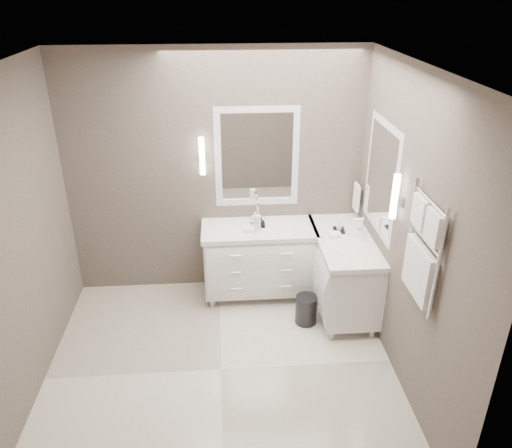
{
  "coord_description": "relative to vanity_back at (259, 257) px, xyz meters",
  "views": [
    {
      "loc": [
        0.05,
        -3.57,
        3.25
      ],
      "look_at": [
        0.38,
        0.7,
        1.15
      ],
      "focal_mm": 35.0,
      "sensor_mm": 36.0,
      "label": 1
    }
  ],
  "objects": [
    {
      "name": "mirror_right",
      "position": [
        1.14,
        -0.43,
        1.06
      ],
      "size": [
        0.02,
        0.9,
        1.1
      ],
      "color": "white",
      "rests_on": "wall_right"
    },
    {
      "name": "sconce_back",
      "position": [
        -0.58,
        0.2,
        1.11
      ],
      "size": [
        0.06,
        0.06,
        0.4
      ],
      "color": "white",
      "rests_on": "wall_back"
    },
    {
      "name": "floor",
      "position": [
        -0.45,
        -1.23,
        -0.49
      ],
      "size": [
        3.2,
        3.0,
        0.01
      ],
      "primitive_type": "cube",
      "color": "silver",
      "rests_on": "ground"
    },
    {
      "name": "wall_left",
      "position": [
        -2.06,
        -1.23,
        0.86
      ],
      "size": [
        0.01,
        3.0,
        2.7
      ],
      "primitive_type": "cube",
      "color": "#564C45",
      "rests_on": "floor"
    },
    {
      "name": "water_bottle",
      "position": [
        -0.02,
        -0.11,
        0.46
      ],
      "size": [
        0.07,
        0.07,
        0.19
      ],
      "primitive_type": "cylinder",
      "rotation": [
        0.0,
        0.0,
        -0.09
      ],
      "color": "silver",
      "rests_on": "vanity_back"
    },
    {
      "name": "ceiling",
      "position": [
        -0.45,
        -1.23,
        2.22
      ],
      "size": [
        3.2,
        3.0,
        0.01
      ],
      "primitive_type": "cube",
      "color": "white",
      "rests_on": "wall_back"
    },
    {
      "name": "soap_bottle_a",
      "position": [
        -0.04,
        0.04,
        0.46
      ],
      "size": [
        0.07,
        0.07,
        0.14
      ],
      "primitive_type": "imported",
      "rotation": [
        0.0,
        0.0,
        -0.12
      ],
      "color": "white",
      "rests_on": "amenity_tray_back"
    },
    {
      "name": "sconce_right",
      "position": [
        1.08,
        -1.01,
        1.11
      ],
      "size": [
        0.06,
        0.06,
        0.4
      ],
      "color": "white",
      "rests_on": "wall_right"
    },
    {
      "name": "vanity_back",
      "position": [
        0.0,
        0.0,
        0.0
      ],
      "size": [
        1.24,
        0.59,
        0.97
      ],
      "color": "white",
      "rests_on": "floor"
    },
    {
      "name": "soap_bottle_b",
      "position": [
        0.02,
        -0.01,
        0.44
      ],
      "size": [
        0.09,
        0.09,
        0.1
      ],
      "primitive_type": "imported",
      "rotation": [
        0.0,
        0.0,
        0.04
      ],
      "color": "black",
      "rests_on": "amenity_tray_back"
    },
    {
      "name": "towel_bar_corner",
      "position": [
        1.09,
        0.13,
        0.63
      ],
      "size": [
        0.03,
        0.22,
        0.3
      ],
      "color": "white",
      "rests_on": "wall_right"
    },
    {
      "name": "wall_back",
      "position": [
        -0.45,
        0.28,
        0.86
      ],
      "size": [
        3.2,
        0.01,
        2.7
      ],
      "primitive_type": "cube",
      "color": "#564C45",
      "rests_on": "floor"
    },
    {
      "name": "wall_right",
      "position": [
        1.15,
        -1.23,
        0.86
      ],
      "size": [
        0.01,
        3.0,
        2.7
      ],
      "primitive_type": "cube",
      "color": "#564C45",
      "rests_on": "floor"
    },
    {
      "name": "vanity_right",
      "position": [
        0.88,
        -0.33,
        0.0
      ],
      "size": [
        0.59,
        1.24,
        0.97
      ],
      "color": "white",
      "rests_on": "floor"
    },
    {
      "name": "towel_ladder",
      "position": [
        1.1,
        -1.63,
        0.91
      ],
      "size": [
        0.06,
        0.58,
        0.9
      ],
      "color": "white",
      "rests_on": "wall_right"
    },
    {
      "name": "mirror_back",
      "position": [
        -0.0,
        0.26,
        1.06
      ],
      "size": [
        0.9,
        0.02,
        1.1
      ],
      "color": "white",
      "rests_on": "wall_back"
    },
    {
      "name": "amenity_tray_right",
      "position": [
        0.84,
        -0.16,
        0.38
      ],
      "size": [
        0.13,
        0.16,
        0.02
      ],
      "primitive_type": "cube",
      "rotation": [
        0.0,
        0.0,
        -0.1
      ],
      "color": "black",
      "rests_on": "vanity_right"
    },
    {
      "name": "waste_bin",
      "position": [
        0.45,
        -0.58,
        -0.33
      ],
      "size": [
        0.3,
        0.3,
        0.31
      ],
      "primitive_type": "cylinder",
      "rotation": [
        0.0,
        0.0,
        0.43
      ],
      "color": "black",
      "rests_on": "floor"
    },
    {
      "name": "amenity_tray_back",
      "position": [
        -0.01,
        0.02,
        0.38
      ],
      "size": [
        0.17,
        0.13,
        0.02
      ],
      "primitive_type": "cube",
      "rotation": [
        0.0,
        0.0,
        -0.09
      ],
      "color": "black",
      "rests_on": "vanity_back"
    },
    {
      "name": "wall_front",
      "position": [
        -0.45,
        -2.73,
        0.86
      ],
      "size": [
        3.2,
        0.01,
        2.7
      ],
      "primitive_type": "cube",
      "color": "#564C45",
      "rests_on": "floor"
    },
    {
      "name": "soap_bottle_c",
      "position": [
        0.84,
        -0.16,
        0.47
      ],
      "size": [
        0.07,
        0.07,
        0.16
      ],
      "primitive_type": "imported",
      "rotation": [
        0.0,
        0.0,
        0.13
      ],
      "color": "white",
      "rests_on": "amenity_tray_right"
    }
  ]
}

